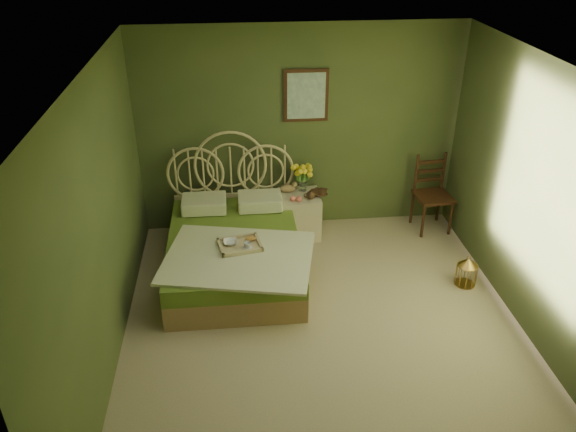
{
  "coord_description": "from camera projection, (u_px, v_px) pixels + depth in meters",
  "views": [
    {
      "loc": [
        -0.8,
        -4.3,
        3.76
      ],
      "look_at": [
        -0.27,
        1.0,
        0.79
      ],
      "focal_mm": 35.0,
      "sensor_mm": 36.0,
      "label": 1
    }
  ],
  "objects": [
    {
      "name": "cereal_bowl",
      "position": [
        230.0,
        242.0,
        6.09
      ],
      "size": [
        0.16,
        0.16,
        0.04
      ],
      "primitive_type": "imported",
      "rotation": [
        0.0,
        0.0,
        0.02
      ],
      "color": "white",
      "rests_on": "bed"
    },
    {
      "name": "wall_left",
      "position": [
        100.0,
        231.0,
        4.83
      ],
      "size": [
        0.0,
        4.5,
        4.5
      ],
      "primitive_type": "plane",
      "rotation": [
        1.57,
        0.0,
        1.57
      ],
      "color": "#535C30",
      "rests_on": "floor"
    },
    {
      "name": "book_lower",
      "position": [
        314.0,
        193.0,
        7.08
      ],
      "size": [
        0.19,
        0.23,
        0.02
      ],
      "primitive_type": "imported",
      "rotation": [
        0.0,
        0.0,
        0.2
      ],
      "color": "#381E0F",
      "rests_on": "nightstand"
    },
    {
      "name": "chair",
      "position": [
        432.0,
        188.0,
        7.24
      ],
      "size": [
        0.47,
        0.47,
        0.99
      ],
      "rotation": [
        0.0,
        0.0,
        0.09
      ],
      "color": "#32180D",
      "rests_on": "floor"
    },
    {
      "name": "wall_back",
      "position": [
        300.0,
        131.0,
        6.96
      ],
      "size": [
        4.0,
        0.0,
        4.0
      ],
      "primitive_type": "plane",
      "rotation": [
        1.57,
        0.0,
        0.0
      ],
      "color": "#535C30",
      "rests_on": "floor"
    },
    {
      "name": "bed",
      "position": [
        234.0,
        248.0,
        6.44
      ],
      "size": [
        1.74,
        2.2,
        1.36
      ],
      "color": "tan",
      "rests_on": "floor"
    },
    {
      "name": "wall_right",
      "position": [
        543.0,
        209.0,
        5.18
      ],
      "size": [
        0.0,
        4.5,
        4.5
      ],
      "primitive_type": "plane",
      "rotation": [
        1.57,
        0.0,
        -1.57
      ],
      "color": "#535C30",
      "rests_on": "floor"
    },
    {
      "name": "wall_art",
      "position": [
        306.0,
        96.0,
        6.72
      ],
      "size": [
        0.54,
        0.04,
        0.64
      ],
      "color": "#32180D",
      "rests_on": "wall_back"
    },
    {
      "name": "nightstand",
      "position": [
        300.0,
        209.0,
        7.16
      ],
      "size": [
        0.51,
        0.51,
        0.99
      ],
      "color": "beige",
      "rests_on": "floor"
    },
    {
      "name": "floor",
      "position": [
        325.0,
        332.0,
        5.64
      ],
      "size": [
        4.5,
        4.5,
        0.0
      ],
      "primitive_type": "plane",
      "color": "#C5AE8E",
      "rests_on": "ground"
    },
    {
      "name": "book_upper",
      "position": [
        314.0,
        192.0,
        7.07
      ],
      "size": [
        0.22,
        0.26,
        0.02
      ],
      "primitive_type": "imported",
      "rotation": [
        0.0,
        0.0,
        -0.32
      ],
      "color": "#472819",
      "rests_on": "nightstand"
    },
    {
      "name": "birdcage",
      "position": [
        466.0,
        272.0,
        6.26
      ],
      "size": [
        0.22,
        0.22,
        0.34
      ],
      "rotation": [
        0.0,
        0.0,
        0.23
      ],
      "color": "#AF7F38",
      "rests_on": "floor"
    },
    {
      "name": "coffee_cup",
      "position": [
        247.0,
        245.0,
        6.0
      ],
      "size": [
        0.1,
        0.1,
        0.07
      ],
      "primitive_type": "imported",
      "rotation": [
        0.0,
        0.0,
        0.31
      ],
      "color": "white",
      "rests_on": "bed"
    },
    {
      "name": "ceiling",
      "position": [
        335.0,
        74.0,
        4.37
      ],
      "size": [
        4.5,
        4.5,
        0.0
      ],
      "primitive_type": "plane",
      "rotation": [
        3.14,
        0.0,
        0.0
      ],
      "color": "silver",
      "rests_on": "wall_back"
    }
  ]
}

